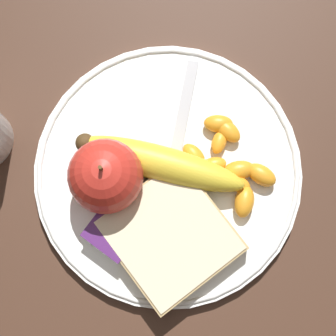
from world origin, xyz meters
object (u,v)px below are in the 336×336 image
Objects in this scene: plate at (168,172)px; fork at (173,166)px; apple at (105,176)px; banana at (159,163)px; bread_slice at (170,236)px; jam_packet at (112,234)px.

plate is 1.50× the size of fork.
apple reaches higher than banana.
bread_slice reaches higher than fork.
apple is 1.76× the size of jam_packet.
fork is 0.09m from jam_packet.
plate is at bearing -52.29° from bread_slice.
bread_slice is at bearing -145.16° from jam_packet.
plate is 0.07m from bread_slice.
bread_slice is (-0.08, 0.01, -0.03)m from apple.
jam_packet is (0.01, 0.09, 0.01)m from fork.
plate is 3.37× the size of apple.
apple is at bearing -5.44° from bread_slice.
apple is 0.08m from fork.
banana is at bearing -87.08° from jam_packet.
fork is (-0.00, -0.01, 0.01)m from plate.
banana is at bearing 5.86° from plate.
bread_slice is at bearing 8.15° from fork.
plate is 1.60× the size of banana.
plate is at bearing -174.14° from banana.
plate is 0.01m from fork.
plate is 0.07m from apple.
plate is at bearing -94.17° from jam_packet.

